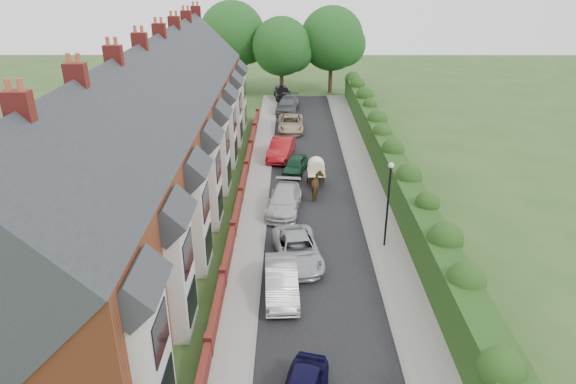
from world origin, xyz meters
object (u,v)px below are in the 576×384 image
lamppost (389,194)px  horse_cart (316,170)px  car_red (281,149)px  car_silver_a (281,281)px  car_silver_b (297,250)px  car_white (284,201)px  car_grey (288,105)px  car_beige (291,123)px  car_black (282,92)px  horse (318,186)px  car_green (295,165)px

lamppost → horse_cart: lamppost is taller
lamppost → car_red: bearing=112.7°
lamppost → car_silver_a: size_ratio=1.15×
car_silver_b → horse_cart: size_ratio=1.77×
car_silver_a → car_white: 9.23m
lamppost → car_grey: (-5.62, 28.90, -2.52)m
car_beige → car_grey: bearing=93.0°
car_beige → car_black: car_black is taller
car_grey → car_black: 5.74m
horse → car_white: bearing=43.6°
car_white → car_black: bearing=97.6°
lamppost → car_white: 7.85m
car_red → car_grey: bearing=97.9°
car_grey → horse: bearing=-78.0°
car_black → horse: size_ratio=2.25×
lamppost → car_silver_b: bearing=-162.9°
lamppost → car_green: bearing=114.0°
car_silver_a → car_red: size_ratio=0.92×
car_green → car_beige: car_beige is taller
car_red → lamppost: bearing=-57.5°
car_silver_a → car_grey: bearing=86.6°
horse → car_silver_a: bearing=80.4°
car_silver_b → car_red: car_red is taller
lamppost → horse: (-3.51, 6.66, -2.44)m
horse → horse_cart: horse_cart is taller
car_green → horse: horse is taller
car_silver_a → car_black: 39.20m
car_silver_a → car_beige: bearing=85.9°
car_green → car_red: (-1.11, 3.35, 0.16)m
car_silver_b → car_green: bearing=81.6°
car_silver_a → car_grey: size_ratio=0.83×
car_silver_a → car_grey: car_grey is taller
lamppost → car_red: size_ratio=1.06×
car_red → car_beige: car_red is taller
car_silver_b → car_green: (0.00, 12.76, -0.06)m
car_grey → car_black: bearing=103.2°
car_silver_a → horse_cart: size_ratio=1.58×
lamppost → horse_cart: bearing=111.6°
car_silver_b → car_green: 12.76m
horse_cart → car_silver_b: bearing=-98.2°
car_silver_a → car_black: car_black is taller
horse_cart → horse: bearing=-90.0°
car_white → car_grey: 24.27m
car_silver_a → car_silver_b: (0.83, 3.06, -0.04)m
car_green → horse_cart: (1.49, -2.37, 0.53)m
car_white → horse_cart: (2.29, 4.22, 0.44)m
car_white → horse: 3.06m
lamppost → horse_cart: (-3.51, 8.85, -2.13)m
car_black → lamppost: bearing=-86.0°
car_beige → car_grey: (-0.30, 6.80, 0.06)m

